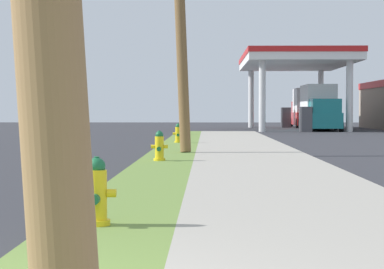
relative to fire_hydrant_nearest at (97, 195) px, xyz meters
The scene contains 8 objects.
fire_hydrant_nearest is the anchor object (origin of this frame).
fire_hydrant_second 10.34m from the fire_hydrant_nearest, 89.92° to the left, with size 0.42×0.38×0.74m.
fire_hydrant_third 20.68m from the fire_hydrant_nearest, 89.78° to the left, with size 0.42×0.37×0.74m.
fire_hydrant_fourth 30.12m from the fire_hydrant_nearest, 89.98° to the left, with size 0.42×0.38×0.74m.
car_silver_by_near_pump 49.82m from the fire_hydrant_nearest, 78.79° to the left, with size 2.10×4.57×1.57m.
truck_black_at_forecourt 46.01m from the fire_hydrant_nearest, 78.44° to the left, with size 2.52×5.54×1.97m.
truck_red_on_apron 52.72m from the fire_hydrant_nearest, 79.96° to the left, with size 2.29×6.45×3.11m.
truck_teal_at_far_bay 43.19m from the fire_hydrant_nearest, 78.25° to the left, with size 2.14×6.41×3.11m.
Camera 1 is at (1.73, -4.53, 1.36)m, focal length 69.47 mm.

